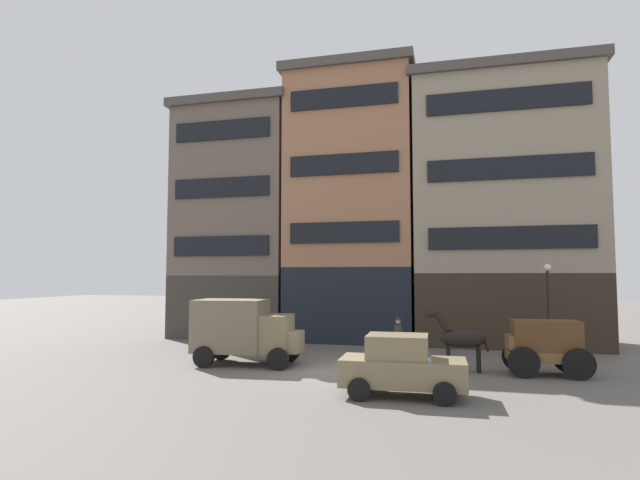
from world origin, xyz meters
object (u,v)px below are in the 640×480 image
cargo_wagon (545,343)px  streetlamp_curbside (548,297)px  delivery_truck_near (244,329)px  sedan_dark (402,366)px  pedestrian_officer (398,336)px  draft_horse (460,338)px

cargo_wagon → streetlamp_curbside: (0.90, 4.21, 1.52)m
delivery_truck_near → streetlamp_curbside: 13.32m
cargo_wagon → delivery_truck_near: size_ratio=0.66×
cargo_wagon → sedan_dark: cargo_wagon is taller
sedan_dark → streetlamp_curbside: (5.64, 8.70, 1.76)m
pedestrian_officer → streetlamp_curbside: size_ratio=0.44×
cargo_wagon → delivery_truck_near: bearing=-176.9°
draft_horse → streetlamp_curbside: streetlamp_curbside is taller
draft_horse → pedestrian_officer: (-2.55, 2.32, -0.29)m
sedan_dark → pedestrian_officer: 6.85m
delivery_truck_near → streetlamp_curbside: (12.34, 4.84, 1.25)m
sedan_dark → streetlamp_curbside: size_ratio=0.91×
delivery_truck_near → sedan_dark: (6.70, -3.86, -0.51)m
draft_horse → delivery_truck_near: delivery_truck_near is taller
delivery_truck_near → sedan_dark: bearing=-29.9°
draft_horse → streetlamp_curbside: size_ratio=0.57×
cargo_wagon → streetlamp_curbside: bearing=77.9°
pedestrian_officer → streetlamp_curbside: bearing=16.5°
pedestrian_officer → streetlamp_curbside: streetlamp_curbside is taller
delivery_truck_near → streetlamp_curbside: bearing=21.4°
pedestrian_officer → delivery_truck_near: bearing=-153.6°
draft_horse → sedan_dark: draft_horse is taller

